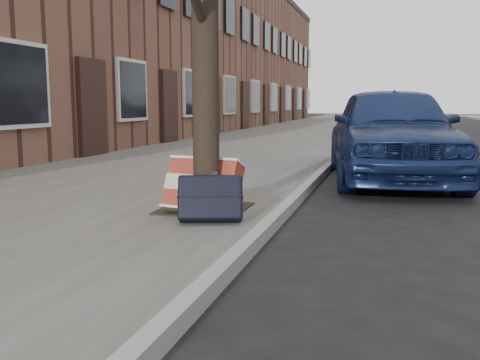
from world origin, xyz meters
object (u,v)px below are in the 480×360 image
(suitcase_navy, at_px, (210,198))
(car_near_mid, at_px, (388,116))
(suitcase_red, at_px, (203,186))
(car_near_front, at_px, (391,132))

(suitcase_navy, height_order, car_near_mid, car_near_mid)
(suitcase_red, xyz_separation_m, car_near_mid, (1.62, 14.50, 0.35))
(car_near_front, bearing_deg, suitcase_red, -122.01)
(car_near_mid, bearing_deg, car_near_front, -94.51)
(suitcase_red, relative_size, suitcase_navy, 1.25)
(suitcase_navy, bearing_deg, car_near_front, 51.99)
(suitcase_navy, bearing_deg, suitcase_red, 102.96)
(suitcase_red, height_order, car_near_mid, car_near_mid)
(suitcase_navy, distance_m, car_near_front, 4.46)
(suitcase_navy, distance_m, car_near_mid, 14.87)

